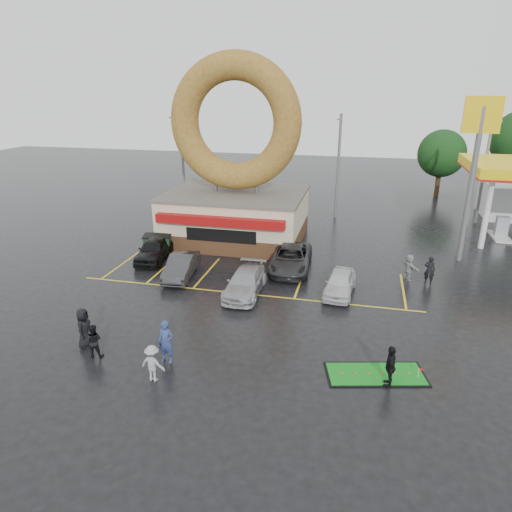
% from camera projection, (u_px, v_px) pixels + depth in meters
% --- Properties ---
extents(ground, '(120.00, 120.00, 0.00)m').
position_uv_depth(ground, '(225.00, 322.00, 22.98)').
color(ground, black).
rests_on(ground, ground).
extents(donut_shop, '(10.20, 8.70, 13.50)m').
position_uv_depth(donut_shop, '(236.00, 182.00, 33.89)').
color(donut_shop, '#472B19').
rests_on(donut_shop, ground).
extents(shell_sign, '(2.20, 0.36, 10.60)m').
position_uv_depth(shell_sign, '(477.00, 150.00, 28.55)').
color(shell_sign, slate).
rests_on(shell_sign, ground).
extents(streetlight_left, '(0.40, 2.21, 9.00)m').
position_uv_depth(streetlight_left, '(182.00, 160.00, 41.62)').
color(streetlight_left, slate).
rests_on(streetlight_left, ground).
extents(streetlight_mid, '(0.40, 2.21, 9.00)m').
position_uv_depth(streetlight_mid, '(338.00, 164.00, 39.52)').
color(streetlight_mid, slate).
rests_on(streetlight_mid, ground).
extents(streetlight_right, '(0.40, 2.21, 9.00)m').
position_uv_depth(streetlight_right, '(485.00, 168.00, 37.85)').
color(streetlight_right, slate).
rests_on(streetlight_right, ground).
extents(tree_far_d, '(4.90, 4.90, 7.00)m').
position_uv_depth(tree_far_d, '(442.00, 154.00, 47.56)').
color(tree_far_d, '#332114').
rests_on(tree_far_d, ground).
extents(car_black, '(2.32, 4.63, 1.52)m').
position_uv_depth(car_black, '(154.00, 249.00, 30.91)').
color(car_black, black).
rests_on(car_black, ground).
extents(car_dgrey, '(1.94, 4.33, 1.38)m').
position_uv_depth(car_dgrey, '(181.00, 266.00, 28.14)').
color(car_dgrey, '#2E2E30').
rests_on(car_dgrey, ground).
extents(car_silver, '(1.96, 4.66, 1.34)m').
position_uv_depth(car_silver, '(245.00, 282.00, 25.90)').
color(car_silver, '#A5A5AA').
rests_on(car_silver, ground).
extents(car_grey, '(2.76, 5.50, 1.49)m').
position_uv_depth(car_grey, '(291.00, 258.00, 29.29)').
color(car_grey, '#2A2A2C').
rests_on(car_grey, ground).
extents(car_white, '(1.86, 3.98, 1.32)m').
position_uv_depth(car_white, '(340.00, 283.00, 25.86)').
color(car_white, silver).
rests_on(car_white, ground).
extents(person_blue, '(0.73, 0.50, 1.94)m').
position_uv_depth(person_blue, '(166.00, 342.00, 19.30)').
color(person_blue, navy).
rests_on(person_blue, ground).
extents(person_blackjkt, '(0.87, 0.75, 1.54)m').
position_uv_depth(person_blackjkt, '(93.00, 341.00, 19.76)').
color(person_blackjkt, black).
rests_on(person_blackjkt, ground).
extents(person_hoodie, '(1.07, 0.68, 1.57)m').
position_uv_depth(person_hoodie, '(153.00, 363.00, 18.12)').
color(person_hoodie, '#939396').
rests_on(person_hoodie, ground).
extents(person_bystander, '(0.71, 0.99, 1.89)m').
position_uv_depth(person_bystander, '(84.00, 328.00, 20.46)').
color(person_bystander, black).
rests_on(person_bystander, ground).
extents(person_cameraman, '(0.43, 1.03, 1.77)m').
position_uv_depth(person_cameraman, '(390.00, 366.00, 17.77)').
color(person_cameraman, black).
rests_on(person_cameraman, ground).
extents(person_walker_near, '(1.17, 1.56, 1.64)m').
position_uv_depth(person_walker_near, '(409.00, 267.00, 27.67)').
color(person_walker_near, '#97989A').
rests_on(person_walker_near, ground).
extents(person_walker_far, '(0.70, 0.52, 1.74)m').
position_uv_depth(person_walker_far, '(430.00, 270.00, 27.11)').
color(person_walker_far, black).
rests_on(person_walker_far, ground).
extents(dumpster, '(2.04, 1.62, 1.30)m').
position_uv_depth(dumpster, '(158.00, 245.00, 32.07)').
color(dumpster, '#183E20').
rests_on(dumpster, ground).
extents(putting_green, '(4.33, 2.64, 0.51)m').
position_uv_depth(putting_green, '(375.00, 374.00, 18.72)').
color(putting_green, black).
rests_on(putting_green, ground).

